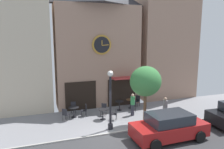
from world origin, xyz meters
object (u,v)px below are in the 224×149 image
at_px(cafe_table_center_left, 74,110).
at_px(cafe_table_center, 131,102).
at_px(cafe_table_near_door, 103,112).
at_px(cafe_chair_near_tree, 65,114).
at_px(cafe_chair_near_lamp, 137,100).
at_px(street_lamp, 110,100).
at_px(pedestrian_green, 133,104).
at_px(pedestrian_grey, 165,109).
at_px(cafe_chair_outer, 115,113).
at_px(cafe_chair_facing_wall, 133,105).
at_px(cafe_chair_mid_row, 73,107).
at_px(street_tree, 146,82).
at_px(parked_car_red, 169,126).
at_px(cafe_chair_curbside, 104,109).
at_px(cafe_table_near_curb, 119,104).
at_px(cafe_chair_corner, 85,109).

distance_m(cafe_table_center_left, cafe_table_center, 4.80).
bearing_deg(cafe_table_near_door, cafe_chair_near_tree, 166.50).
bearing_deg(cafe_chair_near_tree, cafe_chair_near_lamp, 12.47).
height_order(cafe_table_center, cafe_chair_near_lamp, cafe_chair_near_lamp).
bearing_deg(cafe_table_near_door, street_lamp, -91.24).
xyz_separation_m(pedestrian_green, pedestrian_grey, (1.72, -1.65, 0.00)).
height_order(cafe_chair_outer, cafe_chair_facing_wall, same).
height_order(cafe_chair_mid_row, pedestrian_grey, pedestrian_grey).
distance_m(street_tree, cafe_table_center, 4.31).
xyz_separation_m(cafe_table_center, cafe_chair_facing_wall, (-0.14, -0.81, -0.02)).
bearing_deg(parked_car_red, cafe_table_center_left, 130.90).
relative_size(cafe_table_center_left, parked_car_red, 0.18).
bearing_deg(cafe_chair_facing_wall, street_lamp, -137.44).
distance_m(cafe_chair_curbside, cafe_chair_near_tree, 2.84).
height_order(cafe_table_near_curb, pedestrian_green, pedestrian_green).
bearing_deg(cafe_chair_near_tree, cafe_chair_curbside, 3.27).
relative_size(cafe_table_center, pedestrian_grey, 0.47).
distance_m(street_lamp, cafe_table_near_door, 2.20).
relative_size(cafe_table_center_left, cafe_table_near_curb, 1.00).
bearing_deg(pedestrian_grey, parked_car_red, -118.67).
xyz_separation_m(cafe_table_center_left, cafe_chair_corner, (0.80, -0.05, -0.03)).
bearing_deg(cafe_chair_curbside, cafe_chair_near_tree, -176.73).
bearing_deg(pedestrian_green, cafe_chair_facing_wall, 61.02).
bearing_deg(cafe_table_center_left, cafe_chair_outer, -29.47).
xyz_separation_m(street_lamp, cafe_chair_corner, (-1.03, 2.80, -1.38)).
xyz_separation_m(street_lamp, cafe_chair_near_lamp, (3.71, 3.71, -1.38)).
distance_m(street_lamp, cafe_table_center, 4.68).
xyz_separation_m(street_lamp, cafe_chair_curbside, (0.33, 2.50, -1.38)).
distance_m(street_lamp, cafe_chair_mid_row, 4.28).
distance_m(cafe_chair_outer, pedestrian_grey, 3.50).
distance_m(street_tree, cafe_chair_mid_row, 6.09).
bearing_deg(cafe_chair_near_tree, cafe_chair_mid_row, 59.72).
relative_size(cafe_table_near_curb, cafe_chair_outer, 0.85).
relative_size(cafe_table_center_left, cafe_chair_near_lamp, 0.85).
relative_size(street_tree, cafe_table_near_curb, 5.19).
distance_m(pedestrian_green, pedestrian_grey, 2.38).
height_order(street_lamp, pedestrian_grey, street_lamp).
relative_size(cafe_chair_outer, cafe_chair_facing_wall, 1.00).
relative_size(cafe_chair_near_lamp, pedestrian_grey, 0.54).
bearing_deg(cafe_table_near_curb, cafe_chair_corner, -172.53).
height_order(cafe_table_near_door, parked_car_red, parked_car_red).
bearing_deg(cafe_chair_corner, cafe_table_near_door, -45.04).
bearing_deg(cafe_chair_near_lamp, cafe_table_center, -156.62).
relative_size(cafe_chair_corner, pedestrian_green, 0.54).
distance_m(cafe_table_near_door, cafe_chair_corner, 1.52).
distance_m(street_lamp, cafe_table_center_left, 3.65).
bearing_deg(cafe_chair_corner, cafe_table_near_curb, 7.47).
height_order(cafe_table_near_curb, cafe_chair_near_lamp, cafe_chair_near_lamp).
relative_size(cafe_table_near_door, cafe_chair_mid_row, 0.85).
relative_size(cafe_table_center, cafe_chair_corner, 0.87).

